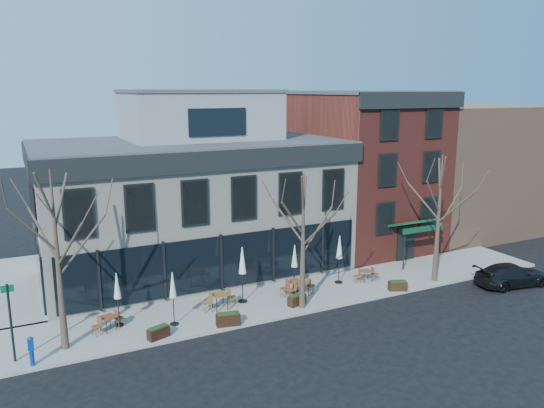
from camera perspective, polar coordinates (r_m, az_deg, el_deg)
name	(u,v)px	position (r m, az deg, el deg)	size (l,w,h in m)	color
ground	(221,294)	(30.28, -5.47, -9.63)	(120.00, 120.00, 0.00)	black
sidewalk_front	(290,296)	(29.68, 2.00, -9.89)	(33.50, 4.70, 0.15)	gray
corner_building	(192,196)	(33.58, -8.59, 0.88)	(18.39, 10.39, 11.10)	beige
red_brick_building	(363,168)	(39.16, 9.75, 3.80)	(8.20, 11.78, 11.18)	maroon
bg_building	(455,167)	(46.50, 19.04, 3.82)	(12.00, 12.00, 10.00)	#8C664C
tree_corner	(58,259)	(24.21, -22.03, -5.47)	(3.93, 3.98, 7.92)	#382B21
tree_mid	(303,240)	(26.90, 3.38, -3.87)	(3.50, 3.55, 7.04)	#382B21
tree_right	(439,217)	(32.13, 17.50, -1.35)	(3.72, 3.77, 7.48)	#382B21
sign_pole	(10,318)	(24.63, -26.31, -10.95)	(0.50, 0.10, 3.40)	black
parked_sedan	(512,275)	(34.17, 24.42, -6.97)	(1.84, 4.52, 1.31)	black
call_box	(31,350)	(24.47, -24.48, -14.10)	(0.26, 0.26, 1.30)	#0C37A2
cafe_set_0	(108,322)	(26.53, -17.21, -12.01)	(1.66, 1.03, 0.86)	brown
cafe_set_2	(220,300)	(27.81, -5.63, -10.19)	(1.91, 0.78, 1.00)	brown
cafe_set_3	(302,287)	(29.47, 3.22, -8.94)	(1.71, 0.70, 0.90)	brown
cafe_set_4	(295,286)	(29.61, 2.48, -8.78)	(1.83, 0.79, 0.95)	brown
cafe_set_5	(366,275)	(31.97, 10.10, -7.49)	(1.58, 0.72, 0.81)	brown
umbrella_0	(117,289)	(26.39, -16.32, -8.74)	(0.42, 0.42, 2.65)	black
umbrella_1	(173,288)	(25.88, -10.63, -8.85)	(0.43, 0.43, 2.66)	black
umbrella_2	(242,263)	(28.03, -3.21, -6.39)	(0.49, 0.49, 3.05)	black
umbrella_3	(295,259)	(29.62, 2.44, -5.88)	(0.43, 0.43, 2.69)	black
umbrella_4	(339,250)	(31.00, 7.26, -4.90)	(0.46, 0.46, 2.86)	black
planter_0	(159,332)	(25.31, -12.11, -13.34)	(1.09, 0.71, 0.57)	black
planter_1	(228,319)	(26.07, -4.75, -12.22)	(1.21, 0.66, 0.64)	black
planter_2	(297,300)	(28.29, 2.69, -10.25)	(1.10, 0.68, 0.58)	black
planter_3	(398,286)	(31.00, 13.36, -8.53)	(1.10, 0.76, 0.57)	black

